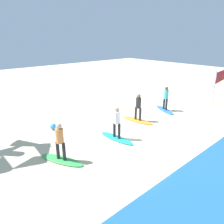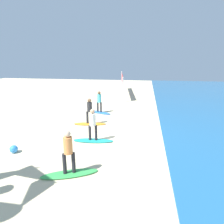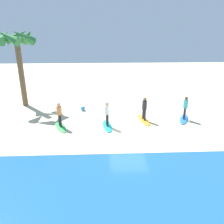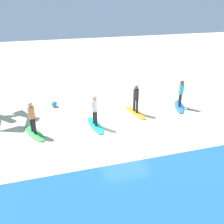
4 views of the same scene
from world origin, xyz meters
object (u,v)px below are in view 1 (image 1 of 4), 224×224
Objects in this scene: surfboard_orange at (138,120)px; surfer_orange at (138,105)px; surfboard_green at (62,160)px; surfboard_teal at (117,138)px; surfer_teal at (117,120)px; beach_ball at (53,127)px; surfer_blue at (166,96)px; surfer_green at (60,139)px; surfboard_blue at (165,110)px.

surfboard_orange is 0.99m from surfer_orange.
surfboard_green is (5.77, 0.88, -0.99)m from surfer_orange.
surfer_teal reaches higher than surfboard_teal.
surfboard_green is 5.86× the size of beach_ball.
beach_ball reaches higher than surfboard_teal.
surfboard_teal is 5.86× the size of beach_ball.
surfer_blue reaches higher than surfboard_green.
surfer_green is (3.13, -0.04, 0.99)m from surfboard_teal.
surfboard_teal is 1.28× the size of surfer_teal.
surfer_orange is 5.92m from surfboard_green.
surfer_orange is at bearing -171.34° from surfer_green.
beach_ball is (4.51, -2.30, 0.13)m from surfboard_orange.
surfer_blue is 4.58× the size of beach_ball.
surfboard_orange is 5.86× the size of beach_ball.
surfer_orange is at bearing -0.00° from surfboard_orange.
surfer_blue is 3.10m from surfboard_orange.
surfer_blue reaches higher than beach_ball.
surfer_teal is 3.29m from surfboard_green.
surfboard_green is 0.99m from surfer_green.
surfer_teal and surfer_green have the same top height.
surfer_teal is (5.58, 1.00, 0.99)m from surfboard_blue.
surfboard_orange is 2.96m from surfer_teal.
surfboard_green is 3.42m from beach_ball.
surfer_teal is (2.63, 0.92, 0.99)m from surfboard_orange.
surfboard_orange is 5.83m from surfboard_green.
surfboard_green is at bearing 68.42° from beach_ball.
surfboard_green is at bearing 8.66° from surfer_orange.
surfer_blue is at bearing 72.65° from surfboard_green.
surfer_green is (8.71, 0.95, 0.00)m from surfer_blue.
surfboard_orange is at bearing -64.43° from surfboard_blue.
surfer_teal is 0.78× the size of surfboard_green.
surfboard_blue is 1.28× the size of surfer_blue.
surfboard_teal is 3.13m from surfboard_green.
beach_ball reaches higher than surfboard_green.
surfer_teal is at bearing 179.19° from surfer_green.
surfer_blue reaches higher than surfboard_teal.
surfboard_blue is 3.10m from surfer_orange.
surfboard_teal and surfboard_green have the same top height.
surfboard_orange is 1.28× the size of surfer_teal.
surfer_teal is at bearing 120.16° from beach_ball.
surfer_blue and surfer_orange have the same top height.
surfboard_teal is at bearing -55.71° from surfboard_blue.
surfer_orange is 1.00× the size of surfer_teal.
surfboard_green is at bearing -0.81° from surfer_teal.
surfboard_green is at bearing 6.23° from surfer_blue.
surfboard_blue is 8.76m from surfboard_green.
beach_ball is at bearing -16.67° from surfer_blue.
surfer_orange is 5.14m from beach_ball.
surfer_orange is 2.96m from surfboard_teal.
surfer_blue is 1.00× the size of surfer_orange.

